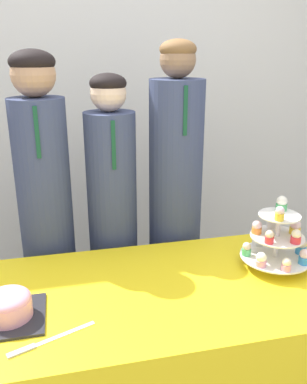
% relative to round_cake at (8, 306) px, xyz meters
% --- Properties ---
extents(wall_back, '(9.00, 0.06, 2.70)m').
position_rel_round_cake_xyz_m(wall_back, '(0.50, 1.48, 0.59)').
color(wall_back, silver).
rests_on(wall_back, ground_plane).
extents(table, '(1.65, 0.74, 0.71)m').
position_rel_round_cake_xyz_m(table, '(0.50, 0.07, -0.41)').
color(table, yellow).
rests_on(table, ground_plane).
extents(round_cake, '(0.24, 0.24, 0.11)m').
position_rel_round_cake_xyz_m(round_cake, '(0.00, 0.00, 0.00)').
color(round_cake, '#232328').
rests_on(round_cake, table).
extents(cake_knife, '(0.28, 0.12, 0.01)m').
position_rel_round_cake_xyz_m(cake_knife, '(0.10, -0.16, -0.05)').
color(cake_knife, silver).
rests_on(cake_knife, table).
extents(cupcake_stand, '(0.29, 0.29, 0.30)m').
position_rel_round_cake_xyz_m(cupcake_stand, '(1.07, 0.13, 0.07)').
color(cupcake_stand, silver).
rests_on(cupcake_stand, table).
extents(student_0, '(0.25, 0.26, 1.59)m').
position_rel_round_cake_xyz_m(student_0, '(0.12, 0.62, 0.02)').
color(student_0, '#384266').
rests_on(student_0, ground_plane).
extents(student_1, '(0.24, 0.25, 1.49)m').
position_rel_round_cake_xyz_m(student_1, '(0.44, 0.62, -0.04)').
color(student_1, '#384266').
rests_on(student_1, ground_plane).
extents(student_2, '(0.27, 0.27, 1.64)m').
position_rel_round_cake_xyz_m(student_2, '(0.76, 0.62, 0.02)').
color(student_2, '#384266').
rests_on(student_2, ground_plane).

